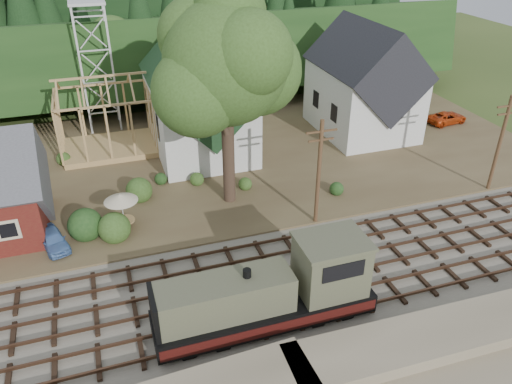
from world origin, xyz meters
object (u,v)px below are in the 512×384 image
object	(u,v)px
car_blue	(53,239)
car_red	(447,118)
patio_set	(121,199)
locomotive	(273,294)

from	to	relation	value
car_blue	car_red	distance (m)	39.37
car_red	patio_set	world-z (taller)	patio_set
locomotive	patio_set	world-z (taller)	locomotive
locomotive	patio_set	size ratio (longest dim) A/B	4.55
car_red	patio_set	size ratio (longest dim) A/B	1.65
car_red	patio_set	distance (m)	34.64
car_blue	car_red	world-z (taller)	car_blue
locomotive	car_blue	distance (m)	15.72
car_red	patio_set	bearing A→B (deg)	98.21
locomotive	patio_set	distance (m)	13.62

